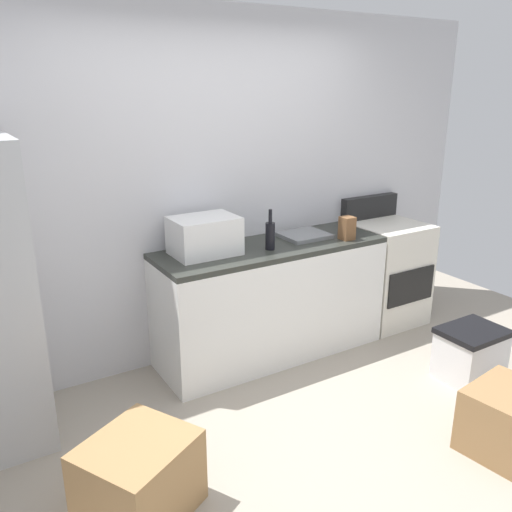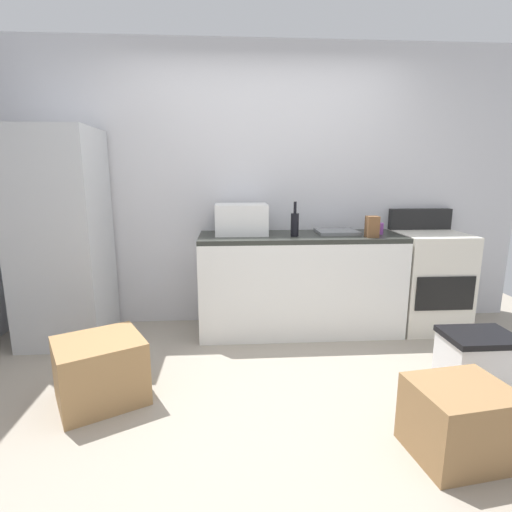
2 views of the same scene
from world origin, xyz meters
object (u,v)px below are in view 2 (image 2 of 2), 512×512
knife_block (372,227)px  cardboard_box_large (100,370)px  refrigerator (62,238)px  microwave (241,219)px  coffee_mug (379,229)px  storage_bin (477,360)px  stove_oven (428,279)px  wine_bottle (295,224)px  cardboard_box_medium (459,421)px

knife_block → cardboard_box_large: size_ratio=0.35×
refrigerator → microwave: (1.53, 0.11, 0.14)m
microwave → coffee_mug: bearing=-3.6°
knife_block → storage_bin: size_ratio=0.39×
refrigerator → cardboard_box_large: 1.37m
cardboard_box_large → storage_bin: 2.51m
stove_oven → coffee_mug: (-0.51, -0.02, 0.48)m
stove_oven → cardboard_box_large: stove_oven is taller
coffee_mug → stove_oven: bearing=2.1°
stove_oven → coffee_mug: bearing=-177.9°
wine_bottle → storage_bin: 1.70m
knife_block → storage_bin: 1.28m
stove_oven → wine_bottle: 1.40m
wine_bottle → cardboard_box_medium: (0.60, -1.63, -0.82)m
cardboard_box_medium → cardboard_box_large: bearing=162.3°
wine_bottle → coffee_mug: (0.78, 0.07, -0.06)m
coffee_mug → cardboard_box_medium: coffee_mug is taller
coffee_mug → cardboard_box_large: bearing=-154.0°
microwave → storage_bin: microwave is taller
storage_bin → cardboard_box_medium: bearing=-128.3°
storage_bin → microwave: bearing=144.1°
stove_oven → coffee_mug: stove_oven is taller
microwave → cardboard_box_medium: microwave is taller
refrigerator → cardboard_box_large: bearing=-60.4°
stove_oven → microwave: bearing=178.0°
coffee_mug → microwave: bearing=176.4°
knife_block → cardboard_box_medium: size_ratio=0.38×
wine_bottle → cardboard_box_large: (-1.40, -0.99, -0.80)m
stove_oven → microwave: size_ratio=2.39×
refrigerator → knife_block: size_ratio=10.00×
cardboard_box_large → cardboard_box_medium: 2.10m
coffee_mug → refrigerator: bearing=-179.2°
cardboard_box_medium → wine_bottle: bearing=110.2°
refrigerator → wine_bottle: size_ratio=6.00×
cardboard_box_medium → storage_bin: bearing=51.7°
knife_block → wine_bottle: bearing=172.2°
cardboard_box_large → storage_bin: (2.51, 0.01, -0.01)m
cardboard_box_large → refrigerator: bearing=119.6°
stove_oven → cardboard_box_medium: stove_oven is taller
stove_oven → storage_bin: 1.12m
storage_bin → knife_block: bearing=117.0°
refrigerator → cardboard_box_large: refrigerator is taller
refrigerator → coffee_mug: (2.76, 0.04, 0.05)m
coffee_mug → wine_bottle: bearing=-174.8°
refrigerator → storage_bin: size_ratio=3.91×
wine_bottle → cardboard_box_large: bearing=-144.7°
refrigerator → microwave: size_ratio=3.91×
stove_oven → microwave: microwave is taller
microwave → coffee_mug: 1.24m
cardboard_box_large → wine_bottle: bearing=35.3°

